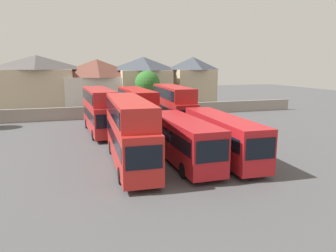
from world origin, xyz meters
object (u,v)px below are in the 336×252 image
Objects in this scene: bus_6 at (173,105)px; tree_left_of_lot at (147,84)px; bus_2 at (183,138)px; bus_4 at (99,108)px; bus_3 at (222,134)px; bus_5 at (137,107)px; house_terrace_centre at (98,84)px; house_terrace_left at (38,83)px; bus_1 at (129,128)px; house_terrace_far_right at (193,81)px; house_terrace_right at (144,82)px.

tree_left_of_lot is (-0.28, 12.15, 1.89)m from bus_6.
bus_2 is 14.53m from bus_4.
bus_5 is (-4.37, 13.11, 0.75)m from bus_3.
house_terrace_centre is (1.61, 19.95, 1.59)m from bus_4.
house_terrace_left is at bearing -149.59° from bus_5.
bus_6 reaches higher than bus_3.
tree_left_of_lot is (-0.06, 25.61, 2.76)m from bus_3.
bus_2 is (4.08, -0.83, -0.87)m from bus_1.
house_terrace_far_right is at bearing -0.51° from house_terrace_centre.
tree_left_of_lot reaches higher than bus_6.
bus_5 is (4.29, -0.05, -0.06)m from bus_4.
bus_1 is at bearing -104.86° from house_terrace_right.
house_terrace_far_right is (14.88, 19.84, 1.89)m from bus_5.
bus_4 is at bearing -94.60° from house_terrace_centre.
bus_5 is at bearing -58.78° from house_terrace_left.
bus_6 is 1.28× the size of house_terrace_far_right.
bus_5 is at bearing -82.72° from bus_6.
bus_1 is at bearing -119.11° from house_terrace_far_right.
bus_3 is at bearing 96.13° from bus_2.
bus_6 is 21.01m from house_terrace_centre.
bus_3 is 1.07× the size of bus_4.
tree_left_of_lot is at bearing -98.69° from house_terrace_right.
bus_4 is 0.97× the size of house_terrace_left.
house_terrace_right is (4.65, 33.74, 2.60)m from bus_2.
bus_4 is at bearing -172.78° from bus_1.
tree_left_of_lot is (4.31, 12.50, 2.01)m from bus_5.
bus_4 is 0.96× the size of house_terrace_centre.
house_terrace_left is at bearing 178.63° from house_terrace_centre.
bus_3 is 1.75× the size of tree_left_of_lot.
bus_4 is 15.26m from tree_left_of_lot.
bus_6 is at bearing 164.36° from bus_2.
bus_1 reaches higher than bus_2.
house_terrace_far_right is 1.34× the size of tree_left_of_lot.
bus_1 is 1.06× the size of bus_5.
house_terrace_centre reaches higher than bus_5.
house_terrace_far_right is at bearing 142.33° from bus_5.
bus_3 is 1.28× the size of house_terrace_right.
house_terrace_far_right reaches higher than bus_2.
house_terrace_far_right is at bearing -2.34° from house_terrace_right.
bus_5 is 23.74m from house_terrace_left.
house_terrace_right reaches higher than bus_6.
bus_4 is 1.63× the size of tree_left_of_lot.
house_terrace_right is at bearing 171.64° from bus_2.
house_terrace_centre reaches higher than bus_2.
house_terrace_left reaches higher than bus_1.
bus_5 is 4.61m from bus_6.
bus_4 is at bearing -159.76° from bus_2.
bus_5 is 1.68× the size of tree_left_of_lot.
bus_3 is 1.04× the size of house_terrace_left.
bus_4 reaches higher than bus_5.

